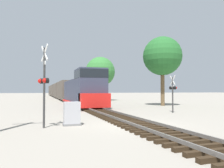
% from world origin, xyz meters
% --- Properties ---
extents(ground_plane, '(400.00, 400.00, 0.00)m').
position_xyz_m(ground_plane, '(0.00, 0.00, 0.00)').
color(ground_plane, gray).
extents(rail_track_bed, '(2.60, 160.00, 0.31)m').
position_xyz_m(rail_track_bed, '(0.00, -0.00, 0.14)').
color(rail_track_bed, black).
rests_on(rail_track_bed, ground).
extents(freight_train, '(3.15, 80.21, 4.53)m').
position_xyz_m(freight_train, '(0.00, 49.43, 2.09)').
color(freight_train, '#33384C').
rests_on(freight_train, ground).
extents(crossing_signal_near, '(0.60, 1.00, 4.62)m').
position_xyz_m(crossing_signal_near, '(-5.30, 0.63, 2.53)').
color(crossing_signal_near, '#333333').
rests_on(crossing_signal_near, ground).
extents(crossing_signal_far, '(0.37, 1.01, 3.48)m').
position_xyz_m(crossing_signal_far, '(6.35, 5.54, 2.12)').
color(crossing_signal_far, '#333333').
rests_on(crossing_signal_far, ground).
extents(relay_cabinet, '(1.03, 0.62, 1.40)m').
position_xyz_m(relay_cabinet, '(-3.68, 1.05, 0.69)').
color(relay_cabinet, slate).
rests_on(relay_cabinet, ground).
extents(tree_far_right, '(5.36, 5.36, 9.54)m').
position_xyz_m(tree_far_right, '(10.61, 14.25, 6.82)').
color(tree_far_right, brown).
rests_on(tree_far_right, ground).
extents(tree_mid_background, '(6.18, 6.18, 9.17)m').
position_xyz_m(tree_mid_background, '(6.64, 32.13, 6.05)').
color(tree_mid_background, '#473521').
rests_on(tree_mid_background, ground).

